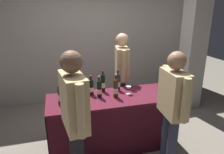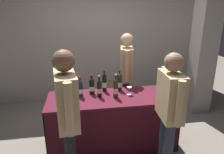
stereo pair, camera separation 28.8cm
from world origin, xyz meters
The scene contains 19 objects.
ground_plane centered at (0.00, 0.00, 0.00)m, with size 12.00×12.00×0.00m, color gray.
back_partition centered at (0.00, 1.90, 1.28)m, with size 5.99×0.12×2.56m, color #9E998E.
concrete_pillar centered at (1.94, 0.88, 1.43)m, with size 0.38×0.38×2.85m, color gray.
tasting_table centered at (0.00, 0.00, 0.55)m, with size 1.85×0.71×0.80m.
featured_wine_bottle centered at (-0.28, 0.16, 0.93)m, with size 0.08×0.08×0.30m.
display_bottle_0 centered at (0.15, 0.23, 0.94)m, with size 0.08×0.08×0.32m.
display_bottle_1 centered at (0.76, -0.02, 0.93)m, with size 0.07×0.07×0.33m.
display_bottle_2 centered at (0.05, -0.04, 0.94)m, with size 0.07×0.07×0.35m.
display_bottle_3 centered at (-0.45, 0.08, 0.93)m, with size 0.07×0.07×0.30m.
display_bottle_4 centered at (-0.72, -0.08, 0.95)m, with size 0.08×0.08×0.34m.
display_bottle_5 centered at (-0.08, 0.23, 0.95)m, with size 0.07×0.07×0.34m.
display_bottle_6 centered at (-0.18, 0.03, 0.93)m, with size 0.07×0.07×0.32m.
display_bottle_7 centered at (-0.52, 0.17, 0.94)m, with size 0.08×0.08×0.33m.
wine_glass_near_vendor centered at (-0.66, 0.23, 0.89)m, with size 0.07×0.07×0.13m.
wine_glass_mid centered at (0.26, 0.04, 0.89)m, with size 0.08×0.08×0.12m.
brochure_stand centered at (-0.54, -0.08, 0.89)m, with size 0.12×0.01×0.17m, color silver.
vendor_presenter centered at (0.37, 0.69, 0.98)m, with size 0.30×0.61×1.63m.
taster_foreground_right centered at (-0.60, -0.69, 0.99)m, with size 0.27×0.64×1.63m.
taster_foreground_left centered at (0.57, -0.67, 0.93)m, with size 0.24×0.60×1.56m.
Camera 2 is at (-0.45, -2.71, 1.99)m, focal length 33.00 mm.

